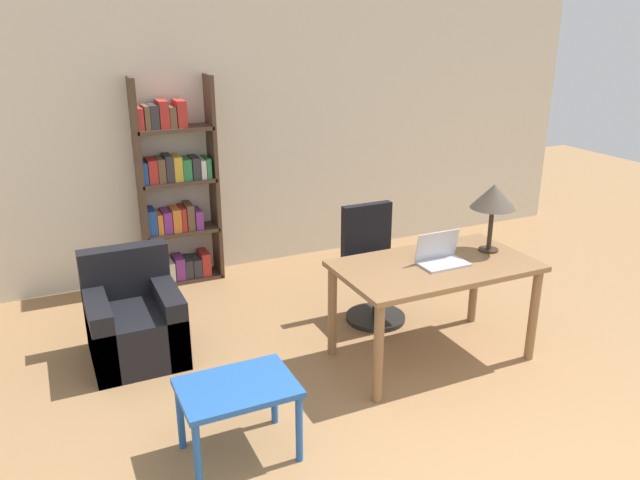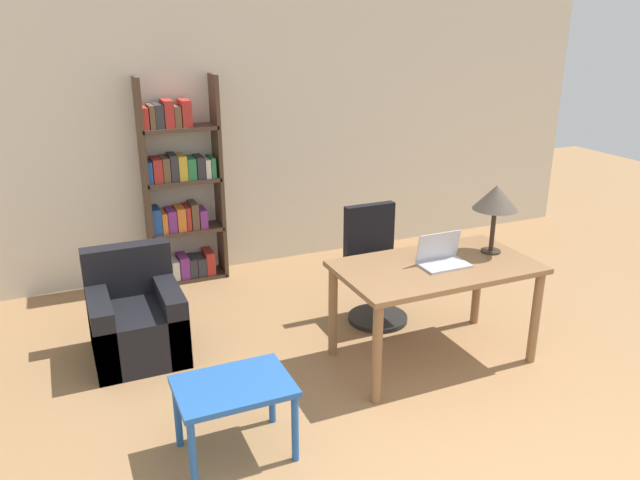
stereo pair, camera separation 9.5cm
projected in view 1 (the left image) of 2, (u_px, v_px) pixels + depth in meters
The scene contains 8 objects.
wall_back at pixel (248, 137), 6.33m from camera, with size 8.00×0.06×2.70m.
desk at pixel (435, 277), 4.66m from camera, with size 1.47×0.83×0.78m.
laptop at pixel (441, 257), 4.60m from camera, with size 0.36×0.23×0.24m.
table_lamp at pixel (493, 198), 4.73m from camera, with size 0.34×0.34×0.53m.
office_chair at pixel (373, 268), 5.38m from camera, with size 0.52×0.52×1.00m.
side_table_blue at pixel (237, 396), 3.66m from camera, with size 0.68×0.48×0.48m.
armchair at pixel (134, 323), 4.81m from camera, with size 0.68×0.75×0.82m.
bookshelf at pixel (176, 195), 6.00m from camera, with size 0.74×0.28×2.01m.
Camera 1 is at (-2.00, -1.50, 2.50)m, focal length 35.00 mm.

